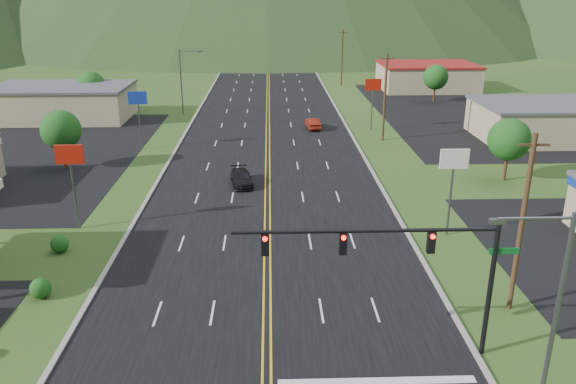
{
  "coord_description": "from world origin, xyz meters",
  "views": [
    {
      "loc": [
        0.28,
        -8.79,
        16.76
      ],
      "look_at": [
        1.39,
        24.98,
        4.5
      ],
      "focal_mm": 35.0,
      "sensor_mm": 36.0,
      "label": 1
    }
  ],
  "objects_px": {
    "streetlight_east": "(550,303)",
    "car_red_far": "(313,124)",
    "streetlight_west": "(183,78)",
    "car_dark_mid": "(241,178)",
    "traffic_signal": "(408,256)"
  },
  "relations": [
    {
      "from": "streetlight_east",
      "to": "car_red_far",
      "type": "bearing_deg",
      "value": 96.13
    },
    {
      "from": "streetlight_east",
      "to": "streetlight_west",
      "type": "relative_size",
      "value": 1.0
    },
    {
      "from": "streetlight_west",
      "to": "car_dark_mid",
      "type": "height_order",
      "value": "streetlight_west"
    },
    {
      "from": "car_dark_mid",
      "to": "streetlight_west",
      "type": "bearing_deg",
      "value": 97.35
    },
    {
      "from": "traffic_signal",
      "to": "streetlight_east",
      "type": "bearing_deg",
      "value": -40.39
    },
    {
      "from": "car_red_far",
      "to": "car_dark_mid",
      "type": "bearing_deg",
      "value": 64.13
    },
    {
      "from": "car_dark_mid",
      "to": "car_red_far",
      "type": "relative_size",
      "value": 1.06
    },
    {
      "from": "car_dark_mid",
      "to": "traffic_signal",
      "type": "bearing_deg",
      "value": -80.35
    },
    {
      "from": "streetlight_west",
      "to": "car_dark_mid",
      "type": "distance_m",
      "value": 32.33
    },
    {
      "from": "traffic_signal",
      "to": "car_dark_mid",
      "type": "height_order",
      "value": "traffic_signal"
    },
    {
      "from": "streetlight_east",
      "to": "car_red_far",
      "type": "distance_m",
      "value": 51.37
    },
    {
      "from": "traffic_signal",
      "to": "streetlight_west",
      "type": "height_order",
      "value": "streetlight_west"
    },
    {
      "from": "streetlight_east",
      "to": "car_dark_mid",
      "type": "bearing_deg",
      "value": 114.75
    },
    {
      "from": "traffic_signal",
      "to": "car_dark_mid",
      "type": "distance_m",
      "value": 27.28
    },
    {
      "from": "streetlight_west",
      "to": "car_dark_mid",
      "type": "relative_size",
      "value": 2.06
    }
  ]
}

